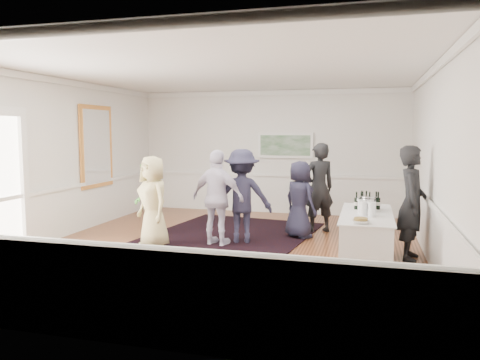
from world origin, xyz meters
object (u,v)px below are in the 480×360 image
(guest_lilac, at_px, (218,198))
(guest_dark_b, at_px, (319,188))
(bartender, at_px, (412,203))
(nut_bowl, at_px, (361,221))
(guest_navy, at_px, (300,200))
(guest_green, at_px, (149,199))
(guest_dark_a, at_px, (242,196))
(guest_tan, at_px, (153,202))
(ice_bucket, at_px, (368,204))
(serving_table, at_px, (366,239))

(guest_lilac, bearing_deg, guest_dark_b, -124.11)
(guest_dark_b, bearing_deg, bartender, 102.24)
(nut_bowl, bearing_deg, guest_navy, 115.84)
(guest_green, height_order, guest_dark_a, guest_dark_a)
(guest_tan, relative_size, guest_lilac, 0.94)
(bartender, height_order, guest_tan, bartender)
(bartender, relative_size, guest_navy, 1.23)
(guest_lilac, bearing_deg, ice_bucket, -178.20)
(guest_tan, bearing_deg, guest_dark_a, 65.64)
(guest_dark_b, bearing_deg, guest_tan, 5.53)
(serving_table, height_order, nut_bowl, nut_bowl)
(guest_green, bearing_deg, guest_dark_a, 65.71)
(serving_table, relative_size, ice_bucket, 8.05)
(guest_tan, distance_m, guest_dark_b, 3.54)
(bartender, distance_m, guest_green, 5.03)
(guest_tan, xyz_separation_m, guest_navy, (2.49, 1.51, -0.07))
(bartender, distance_m, guest_dark_a, 3.06)
(serving_table, bearing_deg, nut_bowl, -95.39)
(serving_table, bearing_deg, guest_dark_b, 113.05)
(bartender, relative_size, guest_dark_a, 1.06)
(guest_green, relative_size, guest_dark_a, 0.85)
(bartender, height_order, nut_bowl, bartender)
(serving_table, bearing_deg, guest_dark_a, 157.33)
(guest_dark_a, bearing_deg, ice_bucket, 145.64)
(guest_lilac, distance_m, guest_dark_a, 0.50)
(bartender, xyz_separation_m, guest_green, (-5.01, 0.39, -0.19))
(guest_dark_a, bearing_deg, bartender, 156.58)
(bartender, xyz_separation_m, guest_lilac, (-3.42, 0.06, -0.05))
(guest_tan, distance_m, guest_dark_a, 1.68)
(serving_table, distance_m, guest_navy, 2.17)
(guest_tan, xyz_separation_m, ice_bucket, (3.82, 0.03, 0.11))
(guest_tan, relative_size, guest_dark_a, 0.94)
(guest_dark_b, bearing_deg, nut_bowl, 73.87)
(guest_lilac, height_order, ice_bucket, guest_lilac)
(serving_table, xyz_separation_m, bartender, (0.72, 0.59, 0.53))
(guest_tan, xyz_separation_m, guest_lilac, (1.10, 0.47, 0.05))
(guest_dark_b, bearing_deg, guest_green, -9.67)
(bartender, bearing_deg, guest_dark_a, 89.06)
(guest_lilac, xyz_separation_m, ice_bucket, (2.72, -0.44, 0.06))
(serving_table, bearing_deg, guest_navy, 127.77)
(guest_tan, bearing_deg, guest_navy, 68.76)
(guest_tan, height_order, guest_green, guest_tan)
(guest_dark_b, bearing_deg, serving_table, 80.89)
(ice_bucket, bearing_deg, guest_green, 169.80)
(guest_dark_b, bearing_deg, guest_dark_a, 13.93)
(serving_table, distance_m, guest_dark_a, 2.56)
(guest_green, xyz_separation_m, guest_lilac, (1.59, -0.33, 0.13))
(nut_bowl, bearing_deg, bartender, 60.93)
(guest_tan, xyz_separation_m, guest_dark_b, (2.80, 2.16, 0.10))
(serving_table, relative_size, guest_dark_b, 1.10)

